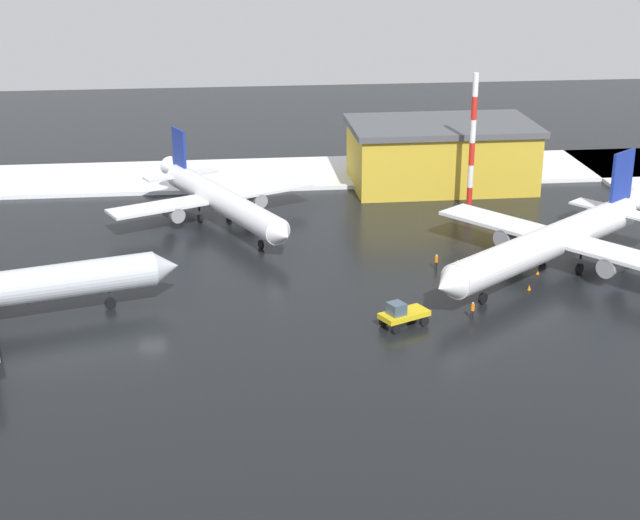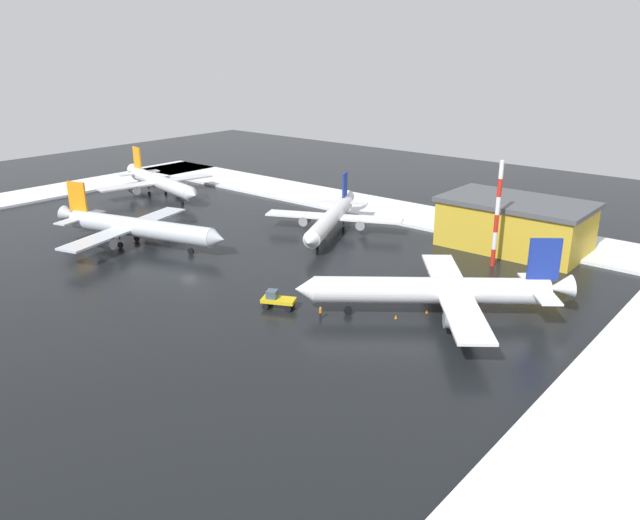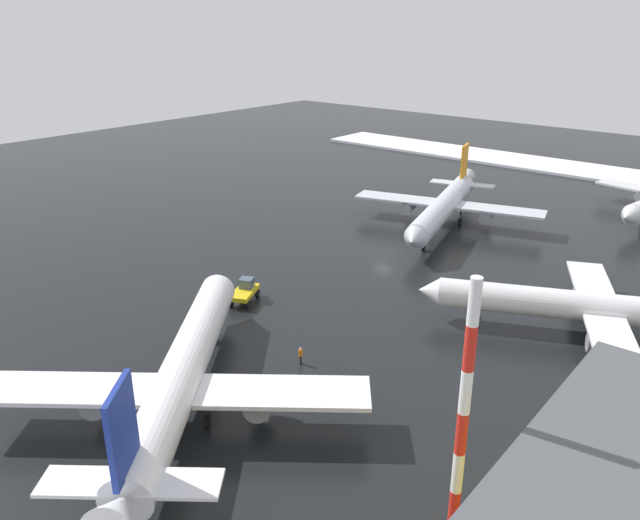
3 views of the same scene
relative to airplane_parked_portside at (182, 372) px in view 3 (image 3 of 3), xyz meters
name	(u,v)px [view 3 (image 3 of 3)]	position (x,y,z in m)	size (l,w,h in m)	color
ground_plane	(384,253)	(41.18, 8.42, -3.60)	(240.00, 240.00, 0.00)	black
snow_bank_right	(561,167)	(108.18, 8.42, -3.33)	(14.00, 116.00, 0.54)	white
airplane_parked_portside	(182,372)	(0.00, 0.00, 0.00)	(30.63, 27.54, 10.88)	white
airplane_foreground_jet	(582,306)	(34.32, -20.31, -0.45)	(25.52, 30.02, 9.51)	white
airplane_distant_tail	(444,206)	(56.16, 7.67, -0.11)	(34.87, 29.33, 10.55)	silver
pushback_tug	(245,290)	(18.02, 11.71, -2.31)	(5.10, 3.99, 2.50)	gold
ground_crew_mid_apron	(301,354)	(11.67, -2.41, -2.63)	(0.36, 0.36, 1.71)	black
ground_crew_beside_wing	(204,316)	(11.09, 10.70, -2.63)	(0.36, 0.36, 1.71)	black
antenna_mast	(464,413)	(2.83, -23.18, 5.06)	(0.70, 0.70, 17.31)	red
traffic_cone_near_nose	(293,378)	(9.00, -3.86, -3.32)	(0.36, 0.36, 0.55)	orange
traffic_cone_mid_line	(197,400)	(1.29, 0.07, -3.32)	(0.36, 0.36, 0.55)	orange
traffic_cone_wingtip_side	(186,372)	(3.52, 4.24, -3.32)	(0.36, 0.36, 0.55)	orange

